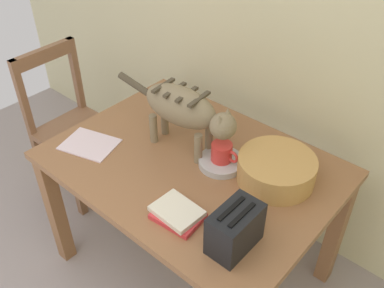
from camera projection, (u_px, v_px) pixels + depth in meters
The scene contains 10 objects.
wall_rear at pixel (292, 12), 1.95m from camera, with size 4.59×0.11×2.50m.
dining_table at pixel (192, 176), 1.95m from camera, with size 1.25×0.92×0.74m.
cat at pixel (185, 110), 1.84m from camera, with size 0.64×0.18×0.32m.
saucer_bowl at pixel (221, 162), 1.87m from camera, with size 0.20×0.20×0.03m, color #B6B8B7.
coffee_mug at pixel (222, 152), 1.83m from camera, with size 0.13×0.09×0.08m.
magazine at pixel (90, 144), 1.99m from camera, with size 0.25×0.19×0.01m, color silver.
book_stack at pixel (177, 214), 1.62m from camera, with size 0.20×0.16×0.04m.
wicker_basket at pixel (276, 169), 1.77m from camera, with size 0.33×0.33×0.11m.
toaster at pixel (235, 229), 1.48m from camera, with size 0.12×0.20×0.18m.
wooden_chair_near at pixel (73, 127), 2.62m from camera, with size 0.43×0.43×0.92m.
Camera 1 is at (0.92, 0.40, 1.96)m, focal length 39.75 mm.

